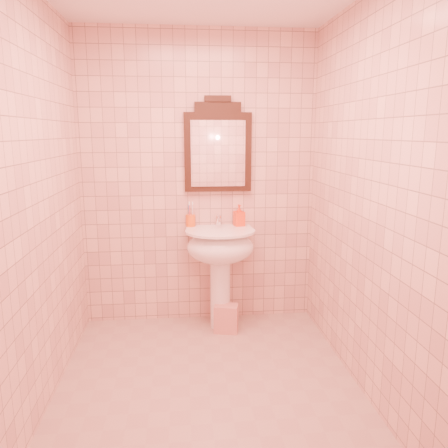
{
  "coord_description": "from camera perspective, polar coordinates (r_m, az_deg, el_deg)",
  "views": [
    {
      "loc": [
        -0.16,
        -2.65,
        1.66
      ],
      "look_at": [
        0.16,
        0.55,
        0.98
      ],
      "focal_mm": 35.0,
      "sensor_mm": 36.0,
      "label": 1
    }
  ],
  "objects": [
    {
      "name": "towel",
      "position": [
        3.77,
        0.27,
        -12.22
      ],
      "size": [
        0.22,
        0.17,
        0.24
      ],
      "primitive_type": "cube",
      "rotation": [
        0.0,
        0.0,
        -0.22
      ],
      "color": "pink",
      "rests_on": "floor"
    },
    {
      "name": "back_wall",
      "position": [
        3.78,
        -3.31,
        5.64
      ],
      "size": [
        2.0,
        0.02,
        2.5
      ],
      "primitive_type": "cube",
      "color": "beige",
      "rests_on": "floor"
    },
    {
      "name": "floor",
      "position": [
        3.13,
        -2.1,
        -20.13
      ],
      "size": [
        2.2,
        2.2,
        0.0
      ],
      "primitive_type": "plane",
      "color": "tan",
      "rests_on": "ground"
    },
    {
      "name": "pedestal_sink",
      "position": [
        3.67,
        -0.5,
        -3.87
      ],
      "size": [
        0.58,
        0.58,
        0.86
      ],
      "color": "white",
      "rests_on": "floor"
    },
    {
      "name": "faucet",
      "position": [
        3.75,
        -0.69,
        0.5
      ],
      "size": [
        0.04,
        0.16,
        0.11
      ],
      "color": "white",
      "rests_on": "pedestal_sink"
    },
    {
      "name": "toothbrush_cup",
      "position": [
        3.77,
        -4.38,
        0.48
      ],
      "size": [
        0.08,
        0.08,
        0.19
      ],
      "rotation": [
        0.0,
        0.0,
        -0.18
      ],
      "color": "#EA5C13",
      "rests_on": "pedestal_sink"
    },
    {
      "name": "soap_dispenser",
      "position": [
        3.77,
        1.99,
        1.14
      ],
      "size": [
        0.1,
        0.1,
        0.19
      ],
      "primitive_type": "imported",
      "rotation": [
        0.0,
        0.0,
        0.21
      ],
      "color": "red",
      "rests_on": "pedestal_sink"
    },
    {
      "name": "mirror",
      "position": [
        3.74,
        -0.81,
        9.89
      ],
      "size": [
        0.57,
        0.06,
        0.79
      ],
      "color": "black",
      "rests_on": "back_wall"
    }
  ]
}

